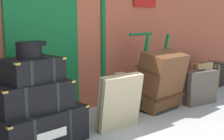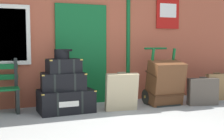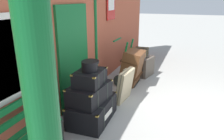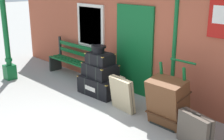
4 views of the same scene
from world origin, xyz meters
The scene contains 12 objects.
ground_plane centered at (0.00, 0.00, 0.00)m, with size 60.00×60.00×0.00m, color gray.
brick_facade centered at (-0.02, 2.60, 1.60)m, with size 10.40×0.35×3.20m.
steamer_trunk_base centered at (-0.85, 1.80, 0.21)m, with size 1.04×0.69×0.43m.
steamer_trunk_middle centered at (-0.89, 1.83, 0.58)m, with size 0.85×0.61×0.33m.
steamer_trunk_top centered at (-0.88, 1.82, 0.87)m, with size 0.63×0.48×0.27m.
round_hatbox centered at (-0.90, 1.80, 1.10)m, with size 0.33×0.29×0.18m.
porters_trolley centered at (1.20, 1.80, 0.27)m, with size 0.71×0.60×1.20m.
large_brown_trunk centered at (1.20, 1.62, 0.47)m, with size 0.70×0.59×0.95m.
suitcase_olive centered at (1.94, 1.36, 0.28)m, with size 0.65×0.33×0.60m.
suitcase_umber centered at (0.16, 1.49, 0.36)m, with size 0.64×0.30×0.75m.
suitcase_beige centered at (2.58, 1.69, 0.30)m, with size 0.50×0.19×0.64m.
corner_trunk centered at (3.40, 1.93, 0.24)m, with size 0.69×0.50×0.49m.
Camera 3 is at (-4.05, 0.19, 2.19)m, focal length 34.30 mm.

